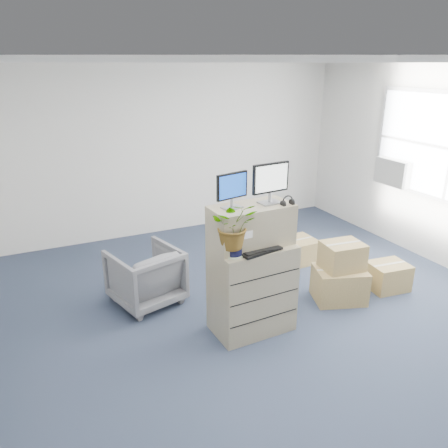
{
  "coord_description": "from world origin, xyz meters",
  "views": [
    {
      "loc": [
        -2.37,
        -3.5,
        2.8
      ],
      "look_at": [
        -0.53,
        0.4,
        1.2
      ],
      "focal_mm": 35.0,
      "sensor_mm": 36.0,
      "label": 1
    }
  ],
  "objects": [
    {
      "name": "monitor_left",
      "position": [
        -0.53,
        0.23,
        1.63
      ],
      "size": [
        0.36,
        0.18,
        0.36
      ],
      "rotation": [
        0.0,
        0.0,
        0.22
      ],
      "color": "#99999E",
      "rests_on": "filing_cabinet_upper"
    },
    {
      "name": "external_drive",
      "position": [
        0.03,
        0.31,
        1.03
      ],
      "size": [
        0.24,
        0.2,
        0.06
      ],
      "primitive_type": "cube",
      "rotation": [
        0.0,
        0.0,
        0.26
      ],
      "color": "black",
      "rests_on": "filing_cabinet_lower"
    },
    {
      "name": "wall_back",
      "position": [
        0.0,
        3.51,
        1.4
      ],
      "size": [
        6.0,
        0.02,
        2.8
      ],
      "primitive_type": "cube",
      "color": "silver",
      "rests_on": "ground"
    },
    {
      "name": "filing_cabinet_upper",
      "position": [
        -0.31,
        0.22,
        1.21
      ],
      "size": [
        0.87,
        0.46,
        0.43
      ],
      "primitive_type": "cube",
      "rotation": [
        0.0,
        0.0,
        0.04
      ],
      "color": "#9A8F6A",
      "rests_on": "filing_cabinet_lower"
    },
    {
      "name": "potted_plant",
      "position": [
        -0.6,
        0.04,
        1.26
      ],
      "size": [
        0.56,
        0.59,
        0.46
      ],
      "rotation": [
        0.0,
        0.0,
        0.04
      ],
      "color": "#A3BB97",
      "rests_on": "filing_cabinet_lower"
    },
    {
      "name": "ground",
      "position": [
        0.0,
        0.0,
        0.0
      ],
      "size": [
        7.0,
        7.0,
        0.0
      ],
      "primitive_type": "plane",
      "color": "#222D3E",
      "rests_on": "ground"
    },
    {
      "name": "headphones",
      "position": [
        0.04,
        0.08,
        1.47
      ],
      "size": [
        0.13,
        0.02,
        0.13
      ],
      "primitive_type": "torus",
      "rotation": [
        1.57,
        0.0,
        0.04
      ],
      "color": "black",
      "rests_on": "filing_cabinet_upper"
    },
    {
      "name": "filing_cabinet_lower",
      "position": [
        -0.31,
        0.17,
        0.5
      ],
      "size": [
        0.88,
        0.56,
        1.0
      ],
      "primitive_type": "cube",
      "rotation": [
        0.0,
        0.0,
        0.04
      ],
      "color": "#9A8F6A",
      "rests_on": "ground"
    },
    {
      "name": "keyboard",
      "position": [
        -0.32,
        0.01,
        1.01
      ],
      "size": [
        0.49,
        0.27,
        0.02
      ],
      "primitive_type": "cube",
      "rotation": [
        0.0,
        0.0,
        0.18
      ],
      "color": "black",
      "rests_on": "filing_cabinet_lower"
    },
    {
      "name": "monitor_right",
      "position": [
        -0.1,
        0.21,
        1.67
      ],
      "size": [
        0.43,
        0.19,
        0.43
      ],
      "rotation": [
        0.0,
        0.0,
        0.1
      ],
      "color": "#99999E",
      "rests_on": "filing_cabinet_upper"
    },
    {
      "name": "phone_dock",
      "position": [
        -0.4,
        0.24,
        1.05
      ],
      "size": [
        0.07,
        0.05,
        0.14
      ],
      "rotation": [
        0.0,
        0.0,
        0.04
      ],
      "color": "silver",
      "rests_on": "filing_cabinet_lower"
    },
    {
      "name": "office_chair",
      "position": [
        -1.2,
        1.23,
        0.39
      ],
      "size": [
        0.91,
        0.88,
        0.78
      ],
      "primitive_type": "imported",
      "rotation": [
        0.0,
        0.0,
        3.41
      ],
      "color": "slate",
      "rests_on": "ground"
    },
    {
      "name": "tissue_box",
      "position": [
        0.06,
        0.32,
        1.11
      ],
      "size": [
        0.24,
        0.12,
        0.09
      ],
      "primitive_type": "cube",
      "rotation": [
        0.0,
        0.0,
        0.03
      ],
      "color": "#3B7CCA",
      "rests_on": "external_drive"
    },
    {
      "name": "cardboard_boxes",
      "position": [
        1.19,
        0.55,
        0.26
      ],
      "size": [
        1.39,
        1.73,
        0.75
      ],
      "color": "olive",
      "rests_on": "ground"
    },
    {
      "name": "ac_unit",
      "position": [
        2.87,
        1.4,
        1.2
      ],
      "size": [
        0.24,
        0.6,
        0.4
      ],
      "primitive_type": "cube",
      "color": "silver",
      "rests_on": "wall_right"
    },
    {
      "name": "mouse",
      "position": [
        -0.02,
        0.09,
        1.02
      ],
      "size": [
        0.1,
        0.07,
        0.03
      ],
      "primitive_type": "ellipsoid",
      "rotation": [
        0.0,
        0.0,
        -0.28
      ],
      "color": "silver",
      "rests_on": "filing_cabinet_lower"
    },
    {
      "name": "water_bottle",
      "position": [
        -0.22,
        0.2,
        1.12
      ],
      "size": [
        0.07,
        0.07,
        0.25
      ],
      "primitive_type": "cylinder",
      "color": "#9C9FA4",
      "rests_on": "filing_cabinet_lower"
    }
  ]
}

